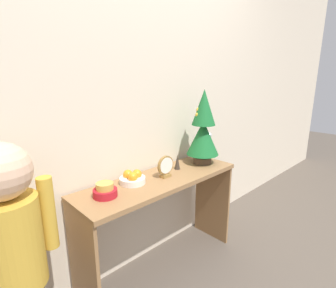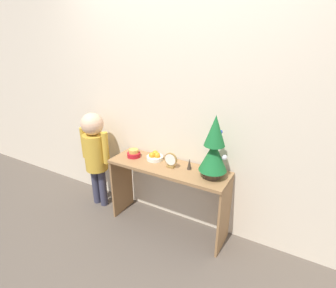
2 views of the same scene
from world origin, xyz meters
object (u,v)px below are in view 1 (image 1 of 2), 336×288
fruit_bowl (133,178)px  singing_bowl (105,191)px  mini_tree (203,128)px  child_figure (11,236)px  desk_clock (166,167)px  figurine (177,162)px

fruit_bowl → singing_bowl: size_ratio=1.21×
mini_tree → singing_bowl: mini_tree is taller
child_figure → desk_clock: bearing=1.8°
desk_clock → child_figure: 0.94m
mini_tree → singing_bowl: bearing=179.4°
fruit_bowl → figurine: (0.39, -0.02, 0.02)m
fruit_bowl → desk_clock: 0.24m
singing_bowl → figurine: (0.62, 0.03, 0.02)m
desk_clock → fruit_bowl: bearing=161.9°
desk_clock → figurine: bearing=17.9°
mini_tree → fruit_bowl: 0.68m
mini_tree → singing_bowl: 0.89m
singing_bowl → fruit_bowl: bearing=11.8°
fruit_bowl → desk_clock: (0.22, -0.07, 0.04)m
singing_bowl → figurine: size_ratio=1.25×
singing_bowl → mini_tree: bearing=-0.6°
mini_tree → child_figure: (-1.34, -0.04, -0.27)m
figurine → desk_clock: bearing=-162.1°
desk_clock → child_figure: child_figure is taller
mini_tree → figurine: mini_tree is taller
fruit_bowl → figurine: figurine is taller
mini_tree → fruit_bowl: bearing=174.9°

